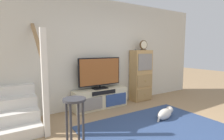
{
  "coord_description": "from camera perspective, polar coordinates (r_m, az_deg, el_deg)",
  "views": [
    {
      "loc": [
        -2.32,
        -1.59,
        1.46
      ],
      "look_at": [
        -0.16,
        1.87,
        0.98
      ],
      "focal_mm": 28.35,
      "sensor_mm": 36.0,
      "label": 1
    }
  ],
  "objects": [
    {
      "name": "area_rug",
      "position": [
        3.51,
        14.1,
        -17.96
      ],
      "size": [
        2.6,
        1.8,
        0.01
      ],
      "primitive_type": "cube",
      "color": "navy",
      "rests_on": "ground_plane"
    },
    {
      "name": "back_wall",
      "position": [
        4.67,
        -2.13,
        5.4
      ],
      "size": [
        6.4,
        0.12,
        2.7
      ],
      "primitive_type": "cube",
      "color": "beige",
      "rests_on": "ground_plane"
    },
    {
      "name": "desk_clock",
      "position": [
        5.08,
        10.11,
        7.87
      ],
      "size": [
        0.25,
        0.08,
        0.27
      ],
      "color": "#4C3823",
      "rests_on": "side_cabinet"
    },
    {
      "name": "staircase",
      "position": [
        3.95,
        -29.87,
        -10.21
      ],
      "size": [
        1.0,
        1.36,
        2.2
      ],
      "color": "silver",
      "rests_on": "ground_plane"
    },
    {
      "name": "bar_stool_near",
      "position": [
        2.73,
        -11.98,
        -12.89
      ],
      "size": [
        0.34,
        0.34,
        0.74
      ],
      "color": "#333338",
      "rests_on": "ground_plane"
    },
    {
      "name": "media_console",
      "position": [
        4.46,
        -3.72,
        -9.11
      ],
      "size": [
        1.39,
        0.38,
        0.49
      ],
      "color": "beige",
      "rests_on": "ground_plane"
    },
    {
      "name": "television",
      "position": [
        4.34,
        -3.94,
        -0.75
      ],
      "size": [
        1.12,
        0.22,
        0.77
      ],
      "color": "black",
      "rests_on": "media_console"
    },
    {
      "name": "side_cabinet",
      "position": [
        5.1,
        9.29,
        -1.75
      ],
      "size": [
        0.58,
        0.38,
        1.43
      ],
      "color": "tan",
      "rests_on": "ground_plane"
    },
    {
      "name": "dog",
      "position": [
        3.98,
        16.77,
        -13.26
      ],
      "size": [
        0.54,
        0.29,
        0.23
      ],
      "color": "beige",
      "rests_on": "ground_plane"
    }
  ]
}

